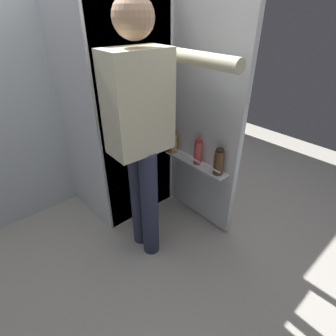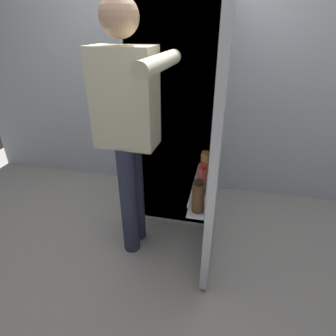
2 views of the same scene
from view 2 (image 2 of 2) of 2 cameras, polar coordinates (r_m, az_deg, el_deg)
name	(u,v)px [view 2 (image 2 of 2)]	position (r m, az deg, el deg)	size (l,w,h in m)	color
ground_plane	(163,240)	(2.27, -1.07, -14.81)	(5.22, 5.22, 0.00)	#B7B2A8
kitchen_wall	(187,59)	(2.62, 3.96, 21.71)	(4.40, 0.10, 2.52)	silver
refrigerator	(180,114)	(2.27, 2.53, 11.11)	(0.73, 1.32, 1.77)	silver
person	(128,120)	(1.75, -8.29, 9.84)	(0.52, 0.72, 1.68)	#2D334C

